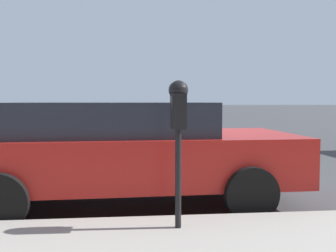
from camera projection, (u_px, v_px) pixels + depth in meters
name	position (u px, v px, depth m)	size (l,w,h in m)	color
ground_plane	(165.00, 186.00, 6.46)	(220.00, 220.00, 0.00)	#424244
parking_meter	(178.00, 116.00, 3.78)	(0.21, 0.19, 1.44)	black
car_red	(124.00, 149.00, 5.30)	(2.23, 4.59, 1.38)	#B21E19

